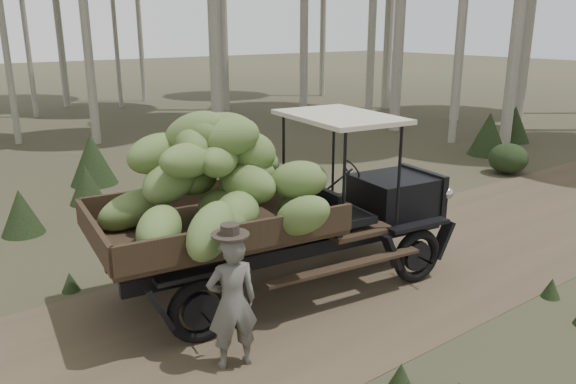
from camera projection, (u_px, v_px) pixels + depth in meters
The scene contains 5 objects.
ground at pixel (339, 285), 8.52m from camera, with size 120.00×120.00×0.00m, color #473D2B.
dirt_track at pixel (339, 285), 8.52m from camera, with size 70.00×4.00×0.01m, color brown.
banana_truck at pixel (248, 188), 7.75m from camera, with size 5.72×2.92×2.85m.
farmer at pixel (232, 301), 6.30m from camera, with size 0.66×0.52×1.74m.
undergrowth at pixel (488, 274), 7.65m from camera, with size 25.00×20.76×1.39m.
Camera 1 is at (-5.27, -5.76, 3.79)m, focal length 35.00 mm.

